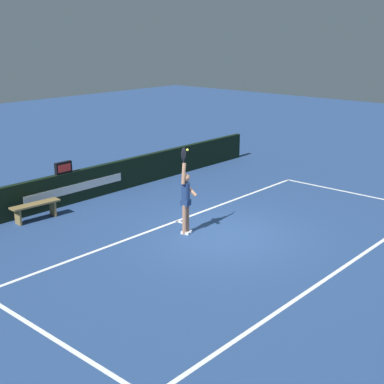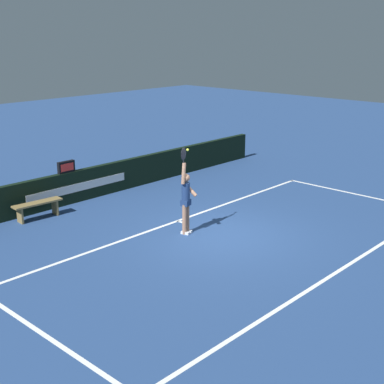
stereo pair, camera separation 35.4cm
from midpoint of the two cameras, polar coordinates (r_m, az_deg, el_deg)
ground_plane at (r=14.89m, az=2.50°, el=-4.55°), size 60.00×60.00×0.00m
court_lines at (r=14.40m, az=5.16°, el=-5.35°), size 12.33×5.28×0.00m
back_wall at (r=18.46m, az=-10.65°, el=1.09°), size 15.81×0.20×1.04m
speed_display at (r=17.58m, az=-13.95°, el=2.49°), size 0.59×0.13×0.38m
tennis_player at (r=14.68m, az=-1.35°, el=-0.67°), size 0.49×0.46×2.44m
tennis_ball at (r=14.47m, az=-1.18°, el=4.45°), size 0.07×0.07×0.07m
courtside_bench_near at (r=16.61m, az=-16.73°, el=-1.57°), size 1.51×0.47×0.52m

